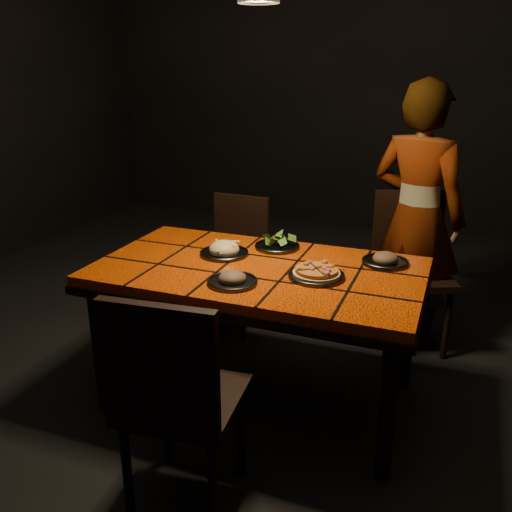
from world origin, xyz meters
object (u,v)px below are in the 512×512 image
(dining_table, at_px, (258,281))
(chair_near, at_px, (174,394))
(plate_pasta, at_px, (224,251))
(chair_far_right, at_px, (410,259))
(plate_pizza, at_px, (316,274))
(diner, at_px, (416,217))
(chair_far_left, at_px, (236,253))

(dining_table, height_order, chair_near, chair_near)
(chair_near, distance_m, plate_pasta, 1.01)
(chair_far_right, bearing_deg, dining_table, -146.34)
(chair_far_right, relative_size, plate_pizza, 3.07)
(dining_table, height_order, plate_pizza, plate_pizza)
(chair_far_right, bearing_deg, chair_near, -132.15)
(dining_table, bearing_deg, diner, 55.79)
(plate_pasta, bearing_deg, chair_far_right, 44.45)
(plate_pasta, bearing_deg, chair_near, -76.89)
(dining_table, distance_m, chair_far_right, 1.16)
(plate_pasta, bearing_deg, diner, 44.42)
(diner, distance_m, plate_pasta, 1.25)
(dining_table, height_order, chair_far_right, chair_far_right)
(diner, bearing_deg, plate_pizza, 90.88)
(chair_near, xyz_separation_m, plate_pizza, (0.31, 0.82, 0.22))
(chair_near, bearing_deg, plate_pizza, -116.08)
(diner, bearing_deg, dining_table, 76.04)
(chair_far_left, bearing_deg, chair_far_right, 10.57)
(diner, distance_m, plate_pizza, 1.07)
(chair_near, height_order, chair_far_left, chair_near)
(dining_table, relative_size, chair_far_left, 1.85)
(dining_table, distance_m, plate_pasta, 0.27)
(chair_far_right, bearing_deg, diner, 20.55)
(chair_far_left, distance_m, plate_pizza, 1.17)
(chair_near, bearing_deg, dining_table, -95.63)
(chair_near, distance_m, chair_far_right, 1.93)
(diner, bearing_deg, chair_near, 90.19)
(dining_table, distance_m, plate_pizza, 0.32)
(chair_near, relative_size, chair_far_right, 0.99)
(dining_table, xyz_separation_m, diner, (0.66, 0.97, 0.15))
(chair_far_left, distance_m, diner, 1.18)
(chair_far_left, bearing_deg, diner, 11.05)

